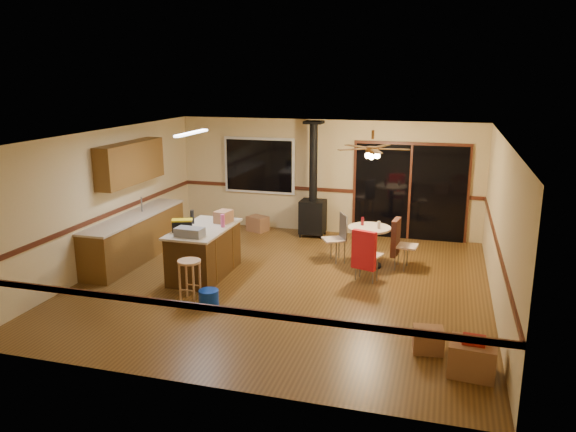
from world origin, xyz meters
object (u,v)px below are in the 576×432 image
at_px(wood_stove, 313,205).
at_px(toolbox_grey, 190,232).
at_px(dining_table, 369,240).
at_px(chair_left, 339,232).
at_px(toolbox_black, 182,226).
at_px(box_corner_b, 428,340).
at_px(blue_bucket, 209,298).
at_px(kitchen_island, 204,251).
at_px(box_corner_a, 472,358).
at_px(bar_stool, 190,280).
at_px(chair_right, 397,237).
at_px(chair_near, 365,250).
at_px(box_under_window, 258,224).

height_order(wood_stove, toolbox_grey, wood_stove).
relative_size(dining_table, chair_left, 1.48).
relative_size(toolbox_black, box_corner_b, 0.87).
bearing_deg(blue_bucket, kitchen_island, 116.49).
bearing_deg(box_corner_a, toolbox_grey, 158.90).
distance_m(toolbox_black, box_corner_a, 5.32).
distance_m(bar_stool, chair_right, 3.99).
bearing_deg(dining_table, toolbox_grey, -146.24).
height_order(dining_table, chair_left, chair_left).
relative_size(kitchen_island, bar_stool, 2.45).
relative_size(dining_table, box_corner_a, 1.47).
height_order(blue_bucket, chair_near, chair_near).
bearing_deg(chair_left, box_under_window, 143.89).
bearing_deg(kitchen_island, chair_left, 33.52).
height_order(kitchen_island, box_under_window, kitchen_island).
relative_size(bar_stool, dining_table, 0.85).
bearing_deg(kitchen_island, box_under_window, 90.70).
bearing_deg(toolbox_black, chair_left, 35.87).
relative_size(bar_stool, blue_bucket, 2.16).
bearing_deg(bar_stool, chair_right, 39.66).
bearing_deg(kitchen_island, box_corner_a, -26.98).
bearing_deg(chair_right, blue_bucket, -135.20).
relative_size(wood_stove, bar_stool, 3.67).
relative_size(box_under_window, box_corner_b, 1.12).
relative_size(kitchen_island, chair_near, 2.40).
distance_m(kitchen_island, blue_bucket, 1.48).
height_order(kitchen_island, chair_right, chair_right).
distance_m(bar_stool, box_under_window, 4.28).
bearing_deg(chair_right, box_corner_a, -71.20).
xyz_separation_m(kitchen_island, dining_table, (2.81, 1.31, 0.07)).
xyz_separation_m(wood_stove, box_corner_a, (3.30, -5.39, -0.52)).
bearing_deg(chair_near, toolbox_black, -166.35).
bearing_deg(kitchen_island, toolbox_grey, -89.62).
bearing_deg(box_corner_a, box_corner_b, 139.74).
bearing_deg(wood_stove, chair_near, -59.20).
xyz_separation_m(blue_bucket, box_corner_a, (3.96, -1.05, 0.08)).
relative_size(chair_left, chair_right, 0.78).
bearing_deg(box_under_window, kitchen_island, -89.30).
bearing_deg(chair_left, kitchen_island, -146.48).
distance_m(chair_right, box_corner_b, 3.37).
height_order(wood_stove, chair_right, wood_stove).
bearing_deg(kitchen_island, dining_table, 24.97).
relative_size(bar_stool, box_corner_b, 1.75).
distance_m(toolbox_black, chair_right, 3.99).
distance_m(blue_bucket, chair_right, 3.82).
height_order(chair_near, box_under_window, chair_near).
height_order(chair_left, chair_right, same).
height_order(bar_stool, chair_left, chair_left).
height_order(kitchen_island, box_corner_a, kitchen_island).
distance_m(toolbox_grey, box_corner_a, 4.99).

